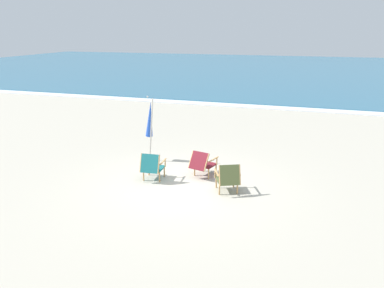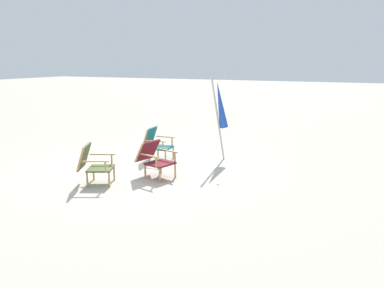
% 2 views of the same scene
% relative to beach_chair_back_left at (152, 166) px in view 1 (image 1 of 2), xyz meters
% --- Properties ---
extents(ground_plane, '(80.00, 80.00, 0.00)m').
position_rel_beach_chair_back_left_xyz_m(ground_plane, '(0.99, -0.11, -0.43)').
color(ground_plane, '#B7AF9E').
extents(sea, '(80.00, 40.00, 0.10)m').
position_rel_beach_chair_back_left_xyz_m(sea, '(0.99, 31.56, -0.38)').
color(sea, '#2D6684').
rests_on(sea, ground).
extents(surf_band, '(80.00, 1.10, 0.06)m').
position_rel_beach_chair_back_left_xyz_m(surf_band, '(0.99, 11.26, -0.40)').
color(surf_band, white).
rests_on(surf_band, ground).
extents(beach_chair_back_left, '(0.63, 0.71, 0.82)m').
position_rel_beach_chair_back_left_xyz_m(beach_chair_back_left, '(0.00, 0.00, 0.00)').
color(beach_chair_back_left, '#196066').
rests_on(beach_chair_back_left, ground).
extents(beach_chair_far_center, '(0.75, 0.89, 0.78)m').
position_rel_beach_chair_back_left_xyz_m(beach_chair_far_center, '(1.25, 0.69, -0.01)').
color(beach_chair_far_center, maroon).
rests_on(beach_chair_far_center, ground).
extents(beach_chair_front_right, '(0.80, 0.84, 0.82)m').
position_rel_beach_chair_back_left_xyz_m(beach_chair_front_right, '(2.19, -0.19, 0.00)').
color(beach_chair_front_right, '#515B33').
rests_on(beach_chair_front_right, ground).
extents(umbrella_furled_blue, '(0.46, 0.45, 2.10)m').
position_rel_beach_chair_back_left_xyz_m(umbrella_furled_blue, '(-0.66, 1.45, 0.94)').
color(umbrella_furled_blue, '#B7B2A8').
rests_on(umbrella_furled_blue, ground).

